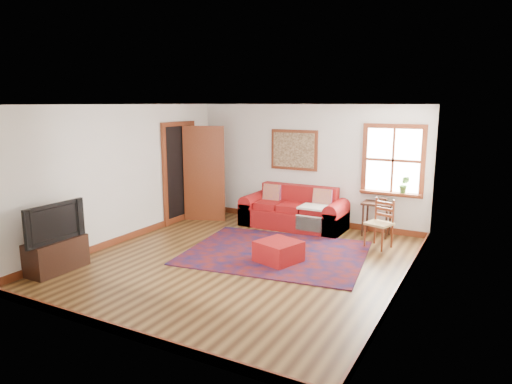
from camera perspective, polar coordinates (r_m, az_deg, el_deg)
The scene contains 13 objects.
ground at distance 7.49m, azimuth -1.69°, elevation -8.62°, with size 5.50×5.50×0.00m, color #3C2410.
room_envelope at distance 7.12m, azimuth -1.71°, elevation 4.03°, with size 5.04×5.54×2.52m.
window at distance 9.07m, azimuth 16.88°, elevation 2.92°, with size 1.18×0.20×1.38m.
doorway at distance 9.86m, azimuth -7.70°, elevation 2.49°, with size 0.89×1.08×2.14m.
framed_artwork at distance 9.67m, azimuth 4.76°, elevation 5.26°, with size 1.05×0.07×0.85m.
persian_rug at distance 7.87m, azimuth 2.49°, elevation -7.57°, with size 2.95×2.36×0.02m, color #5C110D.
red_leather_sofa at distance 9.46m, azimuth 4.83°, elevation -2.70°, with size 2.14×0.88×0.84m.
red_ottoman at distance 7.39m, azimuth 2.83°, elevation -7.47°, with size 0.61×0.61×0.35m, color maroon.
side_table at distance 9.04m, azimuth 14.90°, elevation -2.02°, with size 0.54×0.41×0.66m.
ladder_back_chair at distance 8.37m, azimuth 15.32°, elevation -3.57°, with size 0.50×0.49×0.87m.
media_cabinet at distance 7.63m, azimuth -23.66°, elevation -7.23°, with size 0.41×0.90×0.50m, color black.
television at distance 7.43m, azimuth -24.29°, elevation -3.43°, with size 1.01×0.13×0.58m, color black.
candle_hurricane at distance 7.73m, azimuth -21.40°, elevation -4.26°, with size 0.12×0.12×0.18m.
Camera 1 is at (3.53, -6.11, 2.52)m, focal length 32.00 mm.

